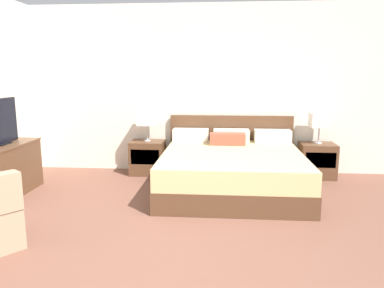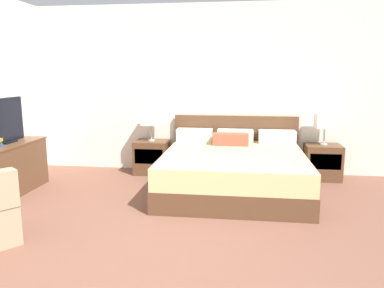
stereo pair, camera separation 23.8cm
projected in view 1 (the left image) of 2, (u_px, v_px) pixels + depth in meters
name	position (u px, v px, depth m)	size (l,w,h in m)	color
ground_plane	(181.00, 271.00, 3.18)	(10.15, 10.15, 0.00)	brown
wall_back	(203.00, 90.00, 6.27)	(7.06, 0.06, 2.78)	silver
bed	(232.00, 169.00, 5.37)	(2.04, 2.14, 0.97)	brown
nightstand_left	(148.00, 157.00, 6.24)	(0.55, 0.45, 0.55)	brown
nightstand_right	(317.00, 160.00, 6.01)	(0.55, 0.45, 0.55)	brown
table_lamp_left	(147.00, 119.00, 6.12)	(0.29, 0.29, 0.49)	#B7B7BC
table_lamp_right	(320.00, 120.00, 5.90)	(0.29, 0.29, 0.49)	#B7B7BC
dresser	(4.00, 169.00, 5.12)	(0.54, 1.16, 0.71)	brown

